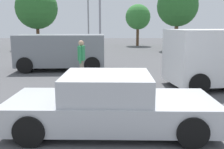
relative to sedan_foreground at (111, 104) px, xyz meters
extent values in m
plane|color=#515154|center=(0.33, 0.12, -0.60)|extent=(80.00, 80.00, 0.00)
cube|color=#B7BABF|center=(0.03, 0.00, -0.14)|extent=(4.62, 1.91, 0.59)
cube|color=#B7BABF|center=(-0.07, 0.00, 0.43)|extent=(1.96, 1.71, 0.55)
cube|color=slate|center=(0.84, -0.02, 0.43)|extent=(0.09, 1.55, 0.46)
cube|color=slate|center=(-0.99, 0.02, 0.43)|extent=(0.09, 1.55, 0.46)
cylinder|color=black|center=(1.64, 0.83, -0.28)|extent=(0.64, 0.23, 0.64)
cylinder|color=black|center=(1.60, -0.89, -0.28)|extent=(0.64, 0.23, 0.64)
cylinder|color=black|center=(-1.55, 0.89, -0.28)|extent=(0.64, 0.23, 0.64)
cylinder|color=black|center=(-1.58, -0.83, -0.28)|extent=(0.64, 0.23, 0.64)
cube|color=slate|center=(2.28, 3.83, 1.04)|extent=(0.33, 1.73, 0.79)
cylinder|color=black|center=(2.99, 2.96, -0.22)|extent=(0.79, 0.37, 0.76)
cylinder|color=black|center=(2.68, 4.89, -0.22)|extent=(0.79, 0.37, 0.76)
cube|color=gray|center=(-2.63, 7.95, 0.45)|extent=(4.58, 2.13, 1.61)
cube|color=slate|center=(-4.84, 7.87, 0.80)|extent=(0.11, 1.66, 0.64)
cylinder|color=black|center=(-4.25, 6.96, -0.20)|extent=(0.81, 0.28, 0.80)
cylinder|color=black|center=(-4.32, 8.81, -0.20)|extent=(0.81, 0.28, 0.80)
cylinder|color=black|center=(-0.95, 7.09, -0.20)|extent=(0.81, 0.28, 0.80)
cylinder|color=black|center=(-1.02, 8.94, -0.20)|extent=(0.81, 0.28, 0.80)
cylinder|color=gray|center=(-1.26, 5.49, -0.16)|extent=(0.13, 0.13, 0.87)
cylinder|color=gray|center=(-1.28, 5.32, -0.16)|extent=(0.13, 0.13, 0.87)
cube|color=#339959|center=(-1.27, 5.40, 0.58)|extent=(0.28, 0.42, 0.61)
cylinder|color=#339959|center=(-1.24, 5.64, 0.52)|extent=(0.09, 0.09, 0.72)
cylinder|color=#339959|center=(-1.29, 5.16, 0.52)|extent=(0.09, 0.09, 0.72)
sphere|color=tan|center=(-1.27, 5.40, 1.00)|extent=(0.23, 0.23, 0.23)
cylinder|color=gray|center=(-0.77, 12.16, 3.02)|extent=(0.14, 0.14, 7.23)
cylinder|color=gray|center=(-2.25, 19.91, 2.48)|extent=(0.14, 0.14, 6.15)
cylinder|color=brown|center=(5.92, 18.35, 0.72)|extent=(0.35, 0.35, 2.63)
sphere|color=#2D6B2D|center=(5.92, 18.35, 3.41)|extent=(3.67, 3.67, 3.67)
cylinder|color=brown|center=(-7.21, 19.97, 0.61)|extent=(0.32, 0.32, 2.42)
sphere|color=#2D6B2D|center=(-7.21, 19.97, 3.32)|extent=(4.01, 4.01, 4.01)
cylinder|color=brown|center=(2.91, 23.62, 0.48)|extent=(0.31, 0.31, 2.15)
sphere|color=#387F38|center=(2.91, 23.62, 2.58)|extent=(2.76, 2.76, 2.76)
camera|label=1|loc=(0.04, -5.62, 1.79)|focal=41.52mm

